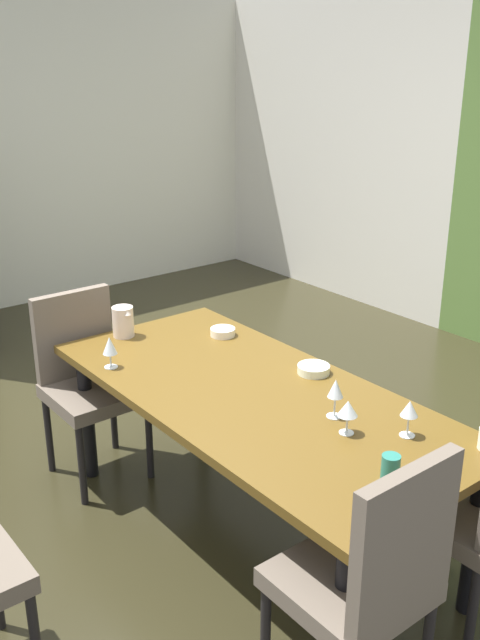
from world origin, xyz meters
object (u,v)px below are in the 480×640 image
at_px(dining_table, 253,407).
at_px(wine_glass_east, 335,390).
at_px(wine_glass_front, 409,410).
at_px(cup_right, 390,469).
at_px(wine_glass_left, 110,346).
at_px(serving_bowl_north, 314,369).
at_px(chair_left_near, 87,375).
at_px(wine_glass_south, 348,409).
at_px(pitcher_corner, 123,321).
at_px(serving_bowl_rear, 223,332).
at_px(chair_right_near, 370,576).

height_order(dining_table, wine_glass_east, wine_glass_east).
xyz_separation_m(wine_glass_front, cup_right, (0.16, -0.29, -0.06)).
relative_size(wine_glass_left, serving_bowl_north, 1.02).
xyz_separation_m(chair_left_near, wine_glass_south, (1.46, 0.36, 0.29)).
distance_m(wine_glass_left, pitcher_corner, 0.39).
bearing_deg(dining_table, serving_bowl_rear, 154.67).
xyz_separation_m(dining_table, serving_bowl_rear, (-0.59, 0.28, 0.10)).
height_order(dining_table, serving_bowl_rear, serving_bowl_rear).
bearing_deg(wine_glass_south, wine_glass_left, -159.57).
bearing_deg(wine_glass_east, pitcher_corner, -169.97).
height_order(serving_bowl_rear, pitcher_corner, pitcher_corner).
distance_m(serving_bowl_north, serving_bowl_rear, 0.62).
height_order(wine_glass_east, wine_glass_left, wine_glass_east).
bearing_deg(wine_glass_south, dining_table, -174.51).
bearing_deg(wine_glass_front, dining_table, -161.89).
xyz_separation_m(chair_right_near, serving_bowl_north, (-0.93, 0.64, 0.19)).
xyz_separation_m(dining_table, serving_bowl_north, (0.03, 0.33, 0.10)).
height_order(wine_glass_left, cup_right, wine_glass_left).
xyz_separation_m(chair_left_near, wine_glass_front, (1.61, 0.53, 0.29)).
xyz_separation_m(chair_right_near, pitcher_corner, (-1.86, 0.20, 0.25)).
xyz_separation_m(serving_bowl_rear, pitcher_corner, (-0.31, -0.40, 0.06)).
relative_size(dining_table, chair_left_near, 2.09).
height_order(wine_glass_east, serving_bowl_rear, wine_glass_east).
distance_m(wine_glass_front, serving_bowl_north, 0.64).
bearing_deg(wine_glass_front, wine_glass_left, -155.34).
bearing_deg(chair_left_near, pitcher_corner, 163.59).
distance_m(serving_bowl_rear, cup_right, 1.45).
bearing_deg(pitcher_corner, wine_glass_south, 6.87).
relative_size(wine_glass_front, cup_right, 1.49).
height_order(dining_table, wine_glass_front, wine_glass_front).
bearing_deg(serving_bowl_rear, chair_left_near, -121.43).
height_order(chair_left_near, chair_right_near, chair_right_near).
relative_size(chair_left_near, serving_bowl_north, 6.54).
distance_m(wine_glass_south, pitcher_corner, 1.41).
distance_m(wine_glass_east, serving_bowl_rear, 0.99).
bearing_deg(chair_right_near, chair_left_near, 90.00).
bearing_deg(wine_glass_front, chair_right_near, -59.96).
distance_m(wine_glass_east, pitcher_corner, 1.30).
distance_m(chair_left_near, wine_glass_south, 1.53).
relative_size(chair_left_near, serving_bowl_rear, 7.54).
bearing_deg(serving_bowl_north, chair_left_near, -146.80).
relative_size(chair_left_near, pitcher_corner, 6.05).
relative_size(wine_glass_east, wine_glass_front, 1.11).
relative_size(wine_glass_left, pitcher_corner, 0.95).
xyz_separation_m(chair_right_near, serving_bowl_rear, (-1.55, 0.60, 0.19)).
bearing_deg(serving_bowl_rear, chair_right_near, -21.00).
bearing_deg(wine_glass_left, chair_right_near, 1.63).
height_order(cup_right, pitcher_corner, pitcher_corner).
height_order(dining_table, cup_right, cup_right).
bearing_deg(wine_glass_east, cup_right, -22.24).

